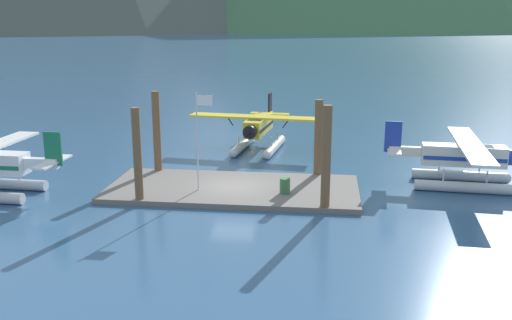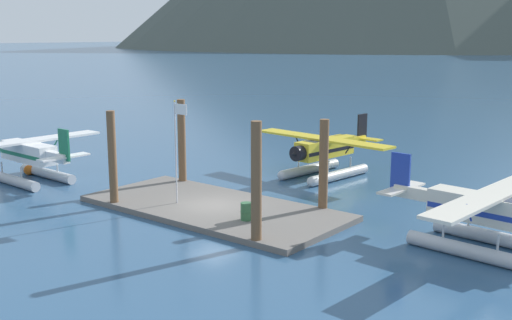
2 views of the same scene
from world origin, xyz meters
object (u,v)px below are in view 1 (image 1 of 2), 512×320
Objects in this scene: seaplane_cream_stbd_fwd at (464,161)px; seaplane_yellow_bow_centre at (258,130)px; fuel_drum at (285,186)px; flagpole at (199,130)px.

seaplane_yellow_bow_centre is at bearing 148.91° from seaplane_cream_stbd_fwd.
seaplane_cream_stbd_fwd reaches higher than fuel_drum.
flagpole is 0.54× the size of seaplane_yellow_bow_centre.
seaplane_yellow_bow_centre reaches higher than fuel_drum.
seaplane_cream_stbd_fwd is at bearing -31.09° from seaplane_yellow_bow_centre.
flagpole is at bearing -99.75° from seaplane_yellow_bow_centre.
fuel_drum is 0.08× the size of seaplane_cream_stbd_fwd.
flagpole is 15.85m from seaplane_cream_stbd_fwd.
fuel_drum is at bearing -0.90° from flagpole.
flagpole is at bearing -167.00° from seaplane_cream_stbd_fwd.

